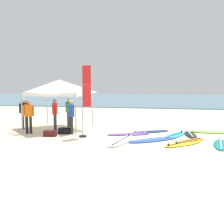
# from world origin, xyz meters

# --- Properties ---
(ground_plane) EXTENTS (80.00, 80.00, 0.00)m
(ground_plane) POSITION_xyz_m (0.00, 0.00, 0.00)
(ground_plane) COLOR beige
(sea) EXTENTS (80.00, 36.00, 0.10)m
(sea) POSITION_xyz_m (0.00, 32.02, 0.05)
(sea) COLOR #568499
(sea) RESTS_ON ground
(canopy_tent) EXTENTS (3.06, 3.06, 2.75)m
(canopy_tent) POSITION_xyz_m (-2.95, 0.86, 2.39)
(canopy_tent) COLOR #B7B7BC
(canopy_tent) RESTS_ON ground
(surfboard_navy) EXTENTS (2.10, 1.54, 0.19)m
(surfboard_navy) POSITION_xyz_m (2.12, 0.76, 0.04)
(surfboard_navy) COLOR navy
(surfboard_navy) RESTS_ON ground
(surfboard_cyan) EXTENTS (1.47, 2.22, 0.19)m
(surfboard_cyan) POSITION_xyz_m (3.31, -0.07, 0.04)
(surfboard_cyan) COLOR #23B2CC
(surfboard_cyan) RESTS_ON ground
(surfboard_orange) EXTENTS (1.76, 1.95, 0.19)m
(surfboard_orange) POSITION_xyz_m (3.87, -1.30, 0.04)
(surfboard_orange) COLOR orange
(surfboard_orange) RESTS_ON ground
(surfboard_blue) EXTENTS (2.46, 2.15, 0.19)m
(surfboard_blue) POSITION_xyz_m (2.36, -1.23, 0.04)
(surfboard_blue) COLOR blue
(surfboard_blue) RESTS_ON ground
(surfboard_teal) EXTENTS (0.93, 2.20, 0.19)m
(surfboard_teal) POSITION_xyz_m (5.12, -1.61, 0.04)
(surfboard_teal) COLOR #19847F
(surfboard_teal) RESTS_ON ground
(surfboard_black) EXTENTS (0.64, 1.88, 0.19)m
(surfboard_black) POSITION_xyz_m (4.09, 0.29, 0.04)
(surfboard_black) COLOR black
(surfboard_black) RESTS_ON ground
(surfboard_purple) EXTENTS (2.20, 1.23, 0.19)m
(surfboard_purple) POSITION_xyz_m (1.08, -0.19, 0.04)
(surfboard_purple) COLOR purple
(surfboard_purple) RESTS_ON ground
(surfboard_lime) EXTENTS (1.90, 0.56, 0.19)m
(surfboard_lime) POSITION_xyz_m (5.06, 1.17, 0.04)
(surfboard_lime) COLOR #7AD12D
(surfboard_lime) RESTS_ON ground
(surfboard_yellow) EXTENTS (1.93, 1.92, 0.19)m
(surfboard_yellow) POSITION_xyz_m (3.61, -1.78, 0.04)
(surfboard_yellow) COLOR yellow
(surfboard_yellow) RESTS_ON ground
(surfboard_white) EXTENTS (1.16, 2.68, 0.19)m
(surfboard_white) POSITION_xyz_m (1.00, -1.73, 0.04)
(surfboard_white) COLOR white
(surfboard_white) RESTS_ON ground
(person_blue) EXTENTS (0.38, 0.47, 1.71)m
(person_blue) POSITION_xyz_m (-1.75, -0.53, 0.99)
(person_blue) COLOR #2D2D33
(person_blue) RESTS_ON ground
(person_orange) EXTENTS (0.49, 0.37, 1.71)m
(person_orange) POSITION_xyz_m (-3.90, -0.88, 0.99)
(person_orange) COLOR black
(person_orange) RESTS_ON ground
(person_red) EXTENTS (0.29, 0.54, 1.71)m
(person_red) POSITION_xyz_m (-3.00, 0.31, 0.99)
(person_red) COLOR #383842
(person_red) RESTS_ON ground
(person_black) EXTENTS (0.52, 0.33, 1.71)m
(person_black) POSITION_xyz_m (-4.83, 0.32, 0.99)
(person_black) COLOR #2D2D33
(person_black) RESTS_ON ground
(person_green) EXTENTS (0.25, 0.55, 1.71)m
(person_green) POSITION_xyz_m (-2.65, 1.46, 0.99)
(person_green) COLOR #383842
(person_green) RESTS_ON ground
(banner_flag) EXTENTS (0.60, 0.36, 3.40)m
(banner_flag) POSITION_xyz_m (-0.84, -1.16, 1.57)
(banner_flag) COLOR #99999E
(banner_flag) RESTS_ON ground
(gear_bag_near_tent) EXTENTS (0.66, 0.44, 0.28)m
(gear_bag_near_tent) POSITION_xyz_m (-2.10, -0.46, 0.14)
(gear_bag_near_tent) COLOR #4C1919
(gear_bag_near_tent) RESTS_ON ground
(gear_bag_by_pole) EXTENTS (0.64, 0.41, 0.28)m
(gear_bag_by_pole) POSITION_xyz_m (-2.55, -1.31, 0.14)
(gear_bag_by_pole) COLOR #4C1919
(gear_bag_by_pole) RESTS_ON ground
(gear_bag_on_sand) EXTENTS (0.66, 0.44, 0.28)m
(gear_bag_on_sand) POSITION_xyz_m (-2.12, -0.58, 0.14)
(gear_bag_on_sand) COLOR black
(gear_bag_on_sand) RESTS_ON ground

